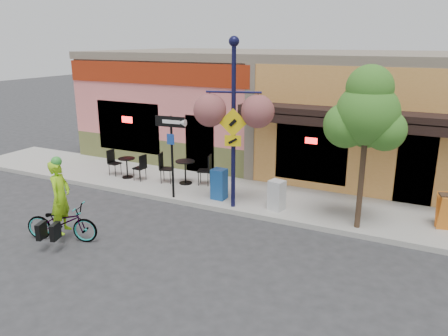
% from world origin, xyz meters
% --- Properties ---
extents(ground, '(90.00, 90.00, 0.00)m').
position_xyz_m(ground, '(0.00, 0.00, 0.00)').
color(ground, '#2D2D30').
rests_on(ground, ground).
extents(sidewalk, '(24.00, 3.00, 0.15)m').
position_xyz_m(sidewalk, '(0.00, 2.00, 0.07)').
color(sidewalk, '#9E9B93').
rests_on(sidewalk, ground).
extents(curb, '(24.00, 0.12, 0.15)m').
position_xyz_m(curb, '(0.00, 0.55, 0.07)').
color(curb, '#A8A59E').
rests_on(curb, ground).
extents(building, '(18.20, 8.20, 4.50)m').
position_xyz_m(building, '(0.00, 7.50, 2.25)').
color(building, '#E87473').
rests_on(building, ground).
extents(bicycle, '(1.99, 1.22, 0.99)m').
position_xyz_m(bicycle, '(-3.43, -2.98, 0.49)').
color(bicycle, maroon).
rests_on(bicycle, ground).
extents(cyclist_rider, '(0.64, 0.79, 1.88)m').
position_xyz_m(cyclist_rider, '(-3.38, -2.98, 0.94)').
color(cyclist_rider, '#97DE17').
rests_on(cyclist_rider, ground).
extents(lamp_post, '(1.69, 1.07, 4.93)m').
position_xyz_m(lamp_post, '(-0.38, 0.77, 2.61)').
color(lamp_post, '#121238').
rests_on(lamp_post, sidewalk).
extents(one_way_sign, '(1.01, 0.30, 2.60)m').
position_xyz_m(one_way_sign, '(-2.42, 0.65, 1.45)').
color(one_way_sign, black).
rests_on(one_way_sign, sidewalk).
extents(cafe_set_left, '(1.64, 0.91, 0.95)m').
position_xyz_m(cafe_set_left, '(-5.03, 1.64, 0.63)').
color(cafe_set_left, black).
rests_on(cafe_set_left, sidewalk).
extents(cafe_set_right, '(1.96, 1.36, 1.07)m').
position_xyz_m(cafe_set_right, '(-2.79, 2.00, 0.68)').
color(cafe_set_right, black).
rests_on(cafe_set_right, sidewalk).
extents(newspaper_box_blue, '(0.44, 0.39, 0.97)m').
position_xyz_m(newspaper_box_blue, '(-1.05, 1.18, 0.63)').
color(newspaper_box_blue, '#184C95').
rests_on(newspaper_box_blue, sidewalk).
extents(newspaper_box_grey, '(0.50, 0.47, 0.89)m').
position_xyz_m(newspaper_box_grey, '(0.87, 1.11, 0.60)').
color(newspaper_box_grey, silver).
rests_on(newspaper_box_grey, sidewalk).
extents(street_tree, '(2.18, 2.18, 4.31)m').
position_xyz_m(street_tree, '(3.24, 0.89, 2.30)').
color(street_tree, '#3D7A26').
rests_on(street_tree, sidewalk).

